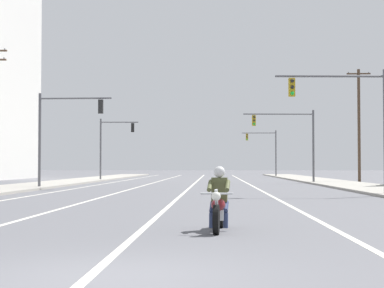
# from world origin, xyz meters

# --- Properties ---
(ground_plane) EXTENTS (400.00, 400.00, 0.00)m
(ground_plane) POSITION_xyz_m (0.00, 0.00, 0.00)
(ground_plane) COLOR #5B5B60
(lane_stripe_center) EXTENTS (0.16, 100.00, 0.01)m
(lane_stripe_center) POSITION_xyz_m (-0.26, 45.00, 0.00)
(lane_stripe_center) COLOR beige
(lane_stripe_center) RESTS_ON ground
(lane_stripe_left) EXTENTS (0.16, 100.00, 0.01)m
(lane_stripe_left) POSITION_xyz_m (-3.86, 45.00, 0.00)
(lane_stripe_left) COLOR beige
(lane_stripe_left) RESTS_ON ground
(lane_stripe_right) EXTENTS (0.16, 100.00, 0.01)m
(lane_stripe_right) POSITION_xyz_m (4.17, 45.00, 0.00)
(lane_stripe_right) COLOR beige
(lane_stripe_right) RESTS_ON ground
(lane_stripe_far_left) EXTENTS (0.16, 100.00, 0.01)m
(lane_stripe_far_left) POSITION_xyz_m (-7.57, 45.00, 0.00)
(lane_stripe_far_left) COLOR beige
(lane_stripe_far_left) RESTS_ON ground
(sidewalk_kerb_right) EXTENTS (4.40, 110.00, 0.14)m
(sidewalk_kerb_right) POSITION_xyz_m (11.33, 40.00, 0.07)
(sidewalk_kerb_right) COLOR #9E998E
(sidewalk_kerb_right) RESTS_ON ground
(sidewalk_kerb_left) EXTENTS (4.40, 110.00, 0.14)m
(sidewalk_kerb_left) POSITION_xyz_m (-11.33, 40.00, 0.07)
(sidewalk_kerb_left) COLOR #9E998E
(sidewalk_kerb_left) RESTS_ON ground
(motorcycle_with_rider) EXTENTS (0.70, 2.19, 1.46)m
(motorcycle_with_rider) POSITION_xyz_m (1.50, 6.10, 0.59)
(motorcycle_with_rider) COLOR black
(motorcycle_with_rider) RESTS_ON ground
(traffic_signal_near_right) EXTENTS (5.46, 0.59, 6.20)m
(traffic_signal_near_right) POSITION_xyz_m (8.17, 23.09, 4.13)
(traffic_signal_near_right) COLOR #56565B
(traffic_signal_near_right) RESTS_ON ground
(traffic_signal_near_left) EXTENTS (4.81, 0.37, 6.20)m
(traffic_signal_near_left) POSITION_xyz_m (-8.59, 32.87, 4.09)
(traffic_signal_near_left) COLOR #56565B
(traffic_signal_near_left) RESTS_ON ground
(traffic_signal_mid_right) EXTENTS (6.02, 0.67, 6.20)m
(traffic_signal_mid_right) POSITION_xyz_m (8.02, 46.13, 4.17)
(traffic_signal_mid_right) COLOR #56565B
(traffic_signal_mid_right) RESTS_ON ground
(traffic_signal_mid_left) EXTENTS (3.88, 0.39, 6.20)m
(traffic_signal_mid_left) POSITION_xyz_m (-8.94, 55.66, 4.03)
(traffic_signal_mid_left) COLOR #56565B
(traffic_signal_mid_left) RESTS_ON ground
(traffic_signal_far_right) EXTENTS (4.59, 0.37, 6.20)m
(traffic_signal_far_right) POSITION_xyz_m (8.28, 77.38, 4.08)
(traffic_signal_far_right) COLOR #56565B
(traffic_signal_far_right) RESTS_ON ground
(utility_pole_right_far) EXTENTS (2.10, 0.26, 10.10)m
(utility_pole_right_far) POSITION_xyz_m (14.29, 49.19, 5.25)
(utility_pole_right_far) COLOR #4C3828
(utility_pole_right_far) RESTS_ON ground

